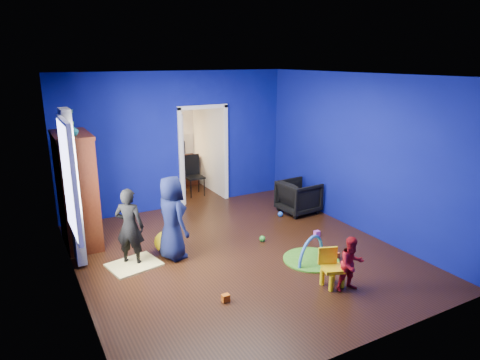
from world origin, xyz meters
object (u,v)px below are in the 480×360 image
tv_armoire (77,190)px  hopper_ball (165,242)px  armchair (299,197)px  crt_tv (79,187)px  toddler_red (351,264)px  child_navy (172,218)px  vase (73,130)px  child_black (130,227)px  kid_chair (333,270)px  study_desk (180,171)px  play_mat (311,259)px  folding_chair (195,176)px

tv_armoire → hopper_ball: size_ratio=5.37×
armchair → crt_tv: (-4.24, 0.55, 0.68)m
armchair → toddler_red: toddler_red is taller
child_navy → vase: bearing=39.5°
armchair → child_black: (-3.71, -0.64, 0.28)m
tv_armoire → kid_chair: (2.89, -3.26, -0.73)m
toddler_red → tv_armoire: 4.65m
study_desk → play_mat: bearing=-86.5°
hopper_ball → study_desk: (1.65, 3.60, 0.19)m
child_navy → kid_chair: 2.61m
kid_chair → toddler_red: bearing=-33.1°
hopper_ball → folding_chair: folding_chair is taller
kid_chair → play_mat: (0.24, 0.79, -0.24)m
child_black → kid_chair: child_black is taller
play_mat → study_desk: 5.04m
child_navy → tv_armoire: (-1.22, 1.31, 0.29)m
child_navy → folding_chair: bearing=-40.0°
tv_armoire → play_mat: bearing=-38.3°
child_navy → hopper_ball: (-0.05, 0.25, -0.50)m
kid_chair → child_black: bearing=158.3°
hopper_ball → study_desk: 3.97m
child_navy → hopper_ball: size_ratio=3.76×
armchair → vase: bearing=83.1°
vase → folding_chair: size_ratio=0.20×
armchair → vase: vase is taller
armchair → child_navy: bearing=100.3°
vase → hopper_ball: bearing=-32.8°
vase → study_desk: bearing=45.3°
child_navy → vase: 2.09m
child_navy → hopper_ball: child_navy is taller
vase → kid_chair: (2.89, -2.96, -1.80)m
vase → kid_chair: bearing=-45.7°
play_mat → child_navy: bearing=148.5°
kid_chair → play_mat: kid_chair is taller
toddler_red → child_navy: bearing=139.1°
vase → crt_tv: vase is taller
child_black → tv_armoire: 1.37m
vase → kid_chair: 4.52m
child_navy → crt_tv: (-1.18, 1.31, 0.33)m
vase → play_mat: vase is taller
play_mat → armchair: bearing=59.1°
play_mat → kid_chair: bearing=-106.6°
armchair → tv_armoire: 4.36m
child_navy → tv_armoire: 1.81m
child_black → folding_chair: 3.58m
crt_tv → folding_chair: 3.25m
child_black → toddler_red: (2.48, -2.27, -0.23)m
vase → tv_armoire: (0.00, 0.30, -1.07)m
tv_armoire → folding_chair: size_ratio=2.13×
tv_armoire → study_desk: size_ratio=2.23×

